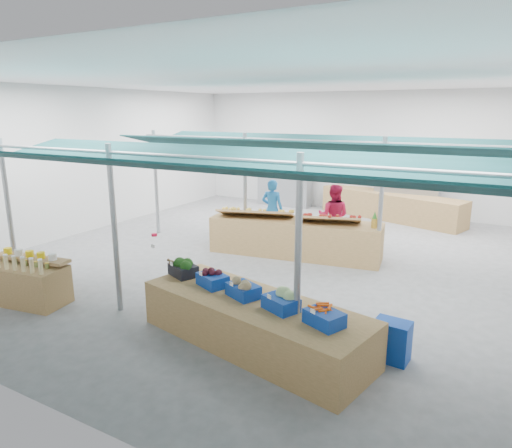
# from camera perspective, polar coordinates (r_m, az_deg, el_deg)

# --- Properties ---
(floor) EXTENTS (13.00, 13.00, 0.00)m
(floor) POSITION_cam_1_polar(r_m,az_deg,el_deg) (11.28, 1.77, -4.26)
(floor) COLOR #5F5F61
(floor) RESTS_ON ground
(hall) EXTENTS (13.00, 13.00, 13.00)m
(hall) POSITION_cam_1_polar(r_m,az_deg,el_deg) (12.04, 5.07, 9.71)
(hall) COLOR silver
(hall) RESTS_ON ground
(pole_grid) EXTENTS (10.00, 4.60, 3.00)m
(pole_grid) POSITION_cam_1_polar(r_m,az_deg,el_deg) (8.98, 0.95, 2.96)
(pole_grid) COLOR gray
(pole_grid) RESTS_ON floor
(awnings) EXTENTS (9.50, 7.08, 0.30)m
(awnings) POSITION_cam_1_polar(r_m,az_deg,el_deg) (8.85, 0.98, 9.13)
(awnings) COLOR black
(awnings) RESTS_ON pole_grid
(back_shelving_left) EXTENTS (2.00, 0.50, 2.00)m
(back_shelving_left) POSITION_cam_1_polar(r_m,az_deg,el_deg) (17.38, 3.61, 5.58)
(back_shelving_left) COLOR #B23F33
(back_shelving_left) RESTS_ON floor
(back_shelving_right) EXTENTS (2.00, 0.50, 2.00)m
(back_shelving_right) POSITION_cam_1_polar(r_m,az_deg,el_deg) (15.99, 18.34, 4.16)
(back_shelving_right) COLOR #B23F33
(back_shelving_right) RESTS_ON floor
(bottle_shelf) EXTENTS (1.73, 1.25, 1.01)m
(bottle_shelf) POSITION_cam_1_polar(r_m,az_deg,el_deg) (9.68, -26.82, -6.41)
(bottle_shelf) COLOR brown
(bottle_shelf) RESTS_ON floor
(veg_counter) EXTENTS (3.95, 2.00, 0.73)m
(veg_counter) POSITION_cam_1_polar(r_m,az_deg,el_deg) (7.16, -0.31, -12.20)
(veg_counter) COLOR brown
(veg_counter) RESTS_ON floor
(fruit_counter) EXTENTS (4.33, 1.63, 0.91)m
(fruit_counter) POSITION_cam_1_polar(r_m,az_deg,el_deg) (11.40, 4.86, -1.72)
(fruit_counter) COLOR brown
(fruit_counter) RESTS_ON floor
(far_counter) EXTENTS (4.97, 2.38, 0.88)m
(far_counter) POSITION_cam_1_polar(r_m,az_deg,el_deg) (15.89, 16.43, 2.19)
(far_counter) COLOR brown
(far_counter) RESTS_ON floor
(crate_stack) EXTENTS (0.53, 0.39, 0.60)m
(crate_stack) POSITION_cam_1_polar(r_m,az_deg,el_deg) (7.07, 16.60, -13.81)
(crate_stack) COLOR #0D3595
(crate_stack) RESTS_ON floor
(vendor_left) EXTENTS (0.67, 0.49, 1.69)m
(vendor_left) POSITION_cam_1_polar(r_m,az_deg,el_deg) (12.78, 2.04, 1.84)
(vendor_left) COLOR #1B67AF
(vendor_left) RESTS_ON floor
(vendor_right) EXTENTS (0.91, 0.76, 1.69)m
(vendor_right) POSITION_cam_1_polar(r_m,az_deg,el_deg) (12.08, 9.65, 0.95)
(vendor_right) COLOR #AC153D
(vendor_right) RESTS_ON floor
(crate_broccoli) EXTENTS (0.60, 0.52, 0.35)m
(crate_broccoli) POSITION_cam_1_polar(r_m,az_deg,el_deg) (8.04, -9.09, -5.32)
(crate_broccoli) COLOR black
(crate_broccoli) RESTS_ON veg_counter
(crate_beets) EXTENTS (0.60, 0.52, 0.29)m
(crate_beets) POSITION_cam_1_polar(r_m,az_deg,el_deg) (7.53, -5.45, -6.76)
(crate_beets) COLOR #0D3595
(crate_beets) RESTS_ON veg_counter
(crate_celeriac) EXTENTS (0.60, 0.52, 0.31)m
(crate_celeriac) POSITION_cam_1_polar(r_m,az_deg,el_deg) (7.08, -1.60, -7.98)
(crate_celeriac) COLOR #0D3595
(crate_celeriac) RESTS_ON veg_counter
(crate_cabbage) EXTENTS (0.60, 0.52, 0.35)m
(crate_cabbage) POSITION_cam_1_polar(r_m,az_deg,el_deg) (6.64, 3.14, -9.41)
(crate_cabbage) COLOR #0D3595
(crate_cabbage) RESTS_ON veg_counter
(crate_carrots) EXTENTS (0.60, 0.52, 0.29)m
(crate_carrots) POSITION_cam_1_polar(r_m,az_deg,el_deg) (6.28, 8.54, -11.46)
(crate_carrots) COLOR #0D3595
(crate_carrots) RESTS_ON veg_counter
(sparrow) EXTENTS (0.12, 0.09, 0.11)m
(sparrow) POSITION_cam_1_polar(r_m,az_deg,el_deg) (8.06, -10.60, -4.68)
(sparrow) COLOR brown
(sparrow) RESTS_ON crate_broccoli
(pole_ribbon) EXTENTS (0.12, 0.12, 0.28)m
(pole_ribbon) POSITION_cam_1_polar(r_m,az_deg,el_deg) (9.41, -12.62, -1.46)
(pole_ribbon) COLOR #BB0C2C
(pole_ribbon) RESTS_ON pole_grid
(apple_heap_yellow) EXTENTS (2.02, 1.23, 0.27)m
(apple_heap_yellow) POSITION_cam_1_polar(r_m,az_deg,el_deg) (11.46, -0.07, 1.60)
(apple_heap_yellow) COLOR #997247
(apple_heap_yellow) RESTS_ON fruit_counter
(apple_heap_red) EXTENTS (1.64, 1.11, 0.27)m
(apple_heap_red) POSITION_cam_1_polar(r_m,az_deg,el_deg) (10.96, 9.09, 0.85)
(apple_heap_red) COLOR #997247
(apple_heap_red) RESTS_ON fruit_counter
(pineapple) EXTENTS (0.14, 0.14, 0.39)m
(pineapple) POSITION_cam_1_polar(r_m,az_deg,el_deg) (10.81, 14.59, 0.47)
(pineapple) COLOR #8C6019
(pineapple) RESTS_ON fruit_counter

